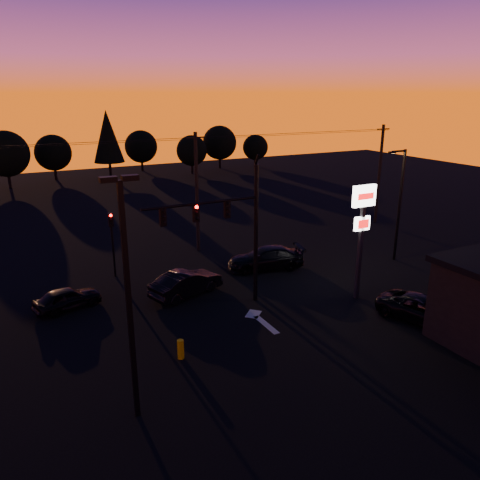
# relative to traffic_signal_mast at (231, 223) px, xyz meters

# --- Properties ---
(ground) EXTENTS (120.00, 120.00, 0.00)m
(ground) POSITION_rel_traffic_signal_mast_xyz_m (0.10, -3.99, -4.94)
(ground) COLOR black
(ground) RESTS_ON ground
(lane_arrow) EXTENTS (1.20, 3.10, 0.01)m
(lane_arrow) POSITION_rel_traffic_signal_mast_xyz_m (0.60, -2.33, -4.93)
(lane_arrow) COLOR beige
(lane_arrow) RESTS_ON ground
(traffic_signal_mast) EXTENTS (6.79, 0.52, 8.58)m
(traffic_signal_mast) POSITION_rel_traffic_signal_mast_xyz_m (0.00, 0.00, 0.00)
(traffic_signal_mast) COLOR black
(traffic_signal_mast) RESTS_ON ground
(secondary_signal) EXTENTS (0.30, 0.31, 4.35)m
(secondary_signal) POSITION_rel_traffic_signal_mast_xyz_m (-4.90, 7.49, -2.07)
(secondary_signal) COLOR black
(secondary_signal) RESTS_ON ground
(parking_lot_light) EXTENTS (1.25, 0.30, 9.14)m
(parking_lot_light) POSITION_rel_traffic_signal_mast_xyz_m (-7.40, -6.99, 0.33)
(parking_lot_light) COLOR black
(parking_lot_light) RESTS_ON ground
(pylon_sign) EXTENTS (1.50, 0.28, 6.80)m
(pylon_sign) POSITION_rel_traffic_signal_mast_xyz_m (7.10, -2.49, -0.02)
(pylon_sign) COLOR black
(pylon_sign) RESTS_ON ground
(streetlight) EXTENTS (1.55, 0.35, 8.00)m
(streetlight) POSITION_rel_traffic_signal_mast_xyz_m (14.01, 1.51, -0.52)
(streetlight) COLOR black
(streetlight) RESTS_ON ground
(utility_pole_1) EXTENTS (1.40, 0.26, 9.00)m
(utility_pole_1) POSITION_rel_traffic_signal_mast_xyz_m (2.10, 10.01, -0.34)
(utility_pole_1) COLOR black
(utility_pole_1) RESTS_ON ground
(utility_pole_2) EXTENTS (1.40, 0.26, 9.00)m
(utility_pole_2) POSITION_rel_traffic_signal_mast_xyz_m (20.10, 10.01, -0.34)
(utility_pole_2) COLOR black
(utility_pole_2) RESTS_ON ground
(power_wires) EXTENTS (36.00, 1.22, 0.07)m
(power_wires) POSITION_rel_traffic_signal_mast_xyz_m (2.10, 10.01, 3.63)
(power_wires) COLOR black
(power_wires) RESTS_ON ground
(bollard) EXTENTS (0.31, 0.31, 0.92)m
(bollard) POSITION_rel_traffic_signal_mast_xyz_m (-4.54, -4.00, -4.48)
(bollard) COLOR #D9AB00
(bollard) RESTS_ON ground
(tree_2) EXTENTS (5.77, 5.78, 7.26)m
(tree_2) POSITION_rel_traffic_signal_mast_xyz_m (-9.90, 44.01, -0.57)
(tree_2) COLOR black
(tree_2) RESTS_ON ground
(tree_3) EXTENTS (4.95, 4.95, 6.22)m
(tree_3) POSITION_rel_traffic_signal_mast_xyz_m (-3.90, 48.01, -1.19)
(tree_3) COLOR black
(tree_3) RESTS_ON ground
(tree_4) EXTENTS (4.18, 4.18, 9.50)m
(tree_4) POSITION_rel_traffic_signal_mast_xyz_m (3.10, 45.01, 0.99)
(tree_4) COLOR black
(tree_4) RESTS_ON ground
(tree_5) EXTENTS (4.95, 4.95, 6.22)m
(tree_5) POSITION_rel_traffic_signal_mast_xyz_m (9.10, 50.01, -1.19)
(tree_5) COLOR black
(tree_5) RESTS_ON ground
(tree_6) EXTENTS (4.54, 4.54, 5.71)m
(tree_6) POSITION_rel_traffic_signal_mast_xyz_m (15.10, 44.01, -1.50)
(tree_6) COLOR black
(tree_6) RESTS_ON ground
(tree_7) EXTENTS (5.36, 5.36, 6.74)m
(tree_7) POSITION_rel_traffic_signal_mast_xyz_m (21.10, 47.01, -0.88)
(tree_7) COLOR black
(tree_7) RESTS_ON ground
(tree_8) EXTENTS (4.12, 4.12, 5.19)m
(tree_8) POSITION_rel_traffic_signal_mast_xyz_m (27.10, 46.01, -1.82)
(tree_8) COLOR black
(tree_8) RESTS_ON ground
(car_left) EXTENTS (3.96, 2.36, 1.26)m
(car_left) POSITION_rel_traffic_signal_mast_xyz_m (-8.40, 3.83, -4.30)
(car_left) COLOR black
(car_left) RESTS_ON ground
(car_mid) EXTENTS (4.89, 3.02, 1.52)m
(car_mid) POSITION_rel_traffic_signal_mast_xyz_m (-1.75, 2.54, -4.18)
(car_mid) COLOR black
(car_mid) RESTS_ON ground
(car_right) EXTENTS (5.64, 3.39, 1.53)m
(car_right) POSITION_rel_traffic_signal_mast_xyz_m (4.74, 4.19, -4.17)
(car_right) COLOR black
(car_right) RESTS_ON ground
(suv_parked) EXTENTS (3.67, 5.33, 1.35)m
(suv_parked) POSITION_rel_traffic_signal_mast_xyz_m (8.26, -6.48, -4.26)
(suv_parked) COLOR black
(suv_parked) RESTS_ON ground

